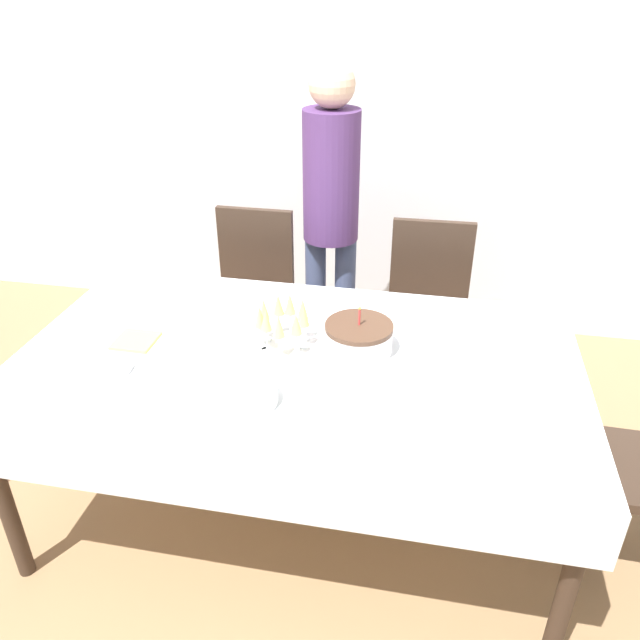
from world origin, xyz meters
TOP-DOWN VIEW (x-y plane):
  - ground_plane at (0.00, 0.00)m, footprint 12.00×12.00m
  - wall_back at (0.00, 1.79)m, footprint 8.00×0.05m
  - dining_table at (0.00, 0.00)m, footprint 2.06×1.18m
  - dining_chair_far_left at (-0.46, 0.91)m, footprint 0.42×0.42m
  - dining_chair_far_right at (0.45, 0.91)m, footprint 0.43×0.43m
  - birthday_cake at (0.22, 0.08)m, footprint 0.25×0.25m
  - champagne_tray at (-0.07, 0.06)m, footprint 0.28×0.28m
  - plate_stack_main at (-0.11, -0.30)m, footprint 0.23×0.23m
  - cake_knife at (0.32, -0.13)m, footprint 0.30×0.05m
  - fork_pile at (-0.64, -0.22)m, footprint 0.17×0.07m
  - napkin_pile at (-0.63, -0.02)m, footprint 0.15×0.15m
  - person_standing at (-0.07, 1.08)m, footprint 0.28×0.28m

SIDE VIEW (x-z plane):
  - ground_plane at x=0.00m, z-range 0.00..0.00m
  - dining_chair_far_left at x=-0.46m, z-range 0.05..1.00m
  - dining_chair_far_right at x=0.45m, z-range 0.05..1.00m
  - dining_table at x=0.00m, z-range 0.28..1.05m
  - cake_knife at x=0.32m, z-range 0.77..0.77m
  - napkin_pile at x=-0.63m, z-range 0.77..0.78m
  - fork_pile at x=-0.64m, z-range 0.77..0.79m
  - plate_stack_main at x=-0.11m, z-range 0.77..0.83m
  - birthday_cake at x=0.22m, z-range 0.73..0.92m
  - champagne_tray at x=-0.07m, z-range 0.78..0.96m
  - person_standing at x=-0.07m, z-range 0.17..1.84m
  - wall_back at x=0.00m, z-range 0.00..2.70m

